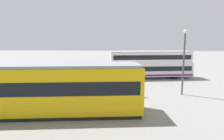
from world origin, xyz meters
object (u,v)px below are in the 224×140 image
(double_decker_bus, at_px, (150,64))
(info_sign, at_px, (32,75))
(pedestrian_near_railing, at_px, (80,79))
(street_lamp, at_px, (184,57))
(tram_yellow, at_px, (48,89))
(pedestrian_crossing, at_px, (136,86))

(double_decker_bus, bearing_deg, info_sign, 31.34)
(pedestrian_near_railing, xyz_separation_m, street_lamp, (-10.52, 2.30, 2.74))
(double_decker_bus, distance_m, pedestrian_near_railing, 10.24)
(tram_yellow, height_order, pedestrian_near_railing, tram_yellow)
(pedestrian_crossing, bearing_deg, pedestrian_near_railing, -28.27)
(tram_yellow, xyz_separation_m, pedestrian_near_railing, (-0.27, -7.98, -0.93))
(double_decker_bus, height_order, street_lamp, street_lamp)
(info_sign, bearing_deg, pedestrian_crossing, 173.80)
(double_decker_bus, distance_m, tram_yellow, 16.24)
(pedestrian_crossing, bearing_deg, tram_yellow, 36.48)
(pedestrian_crossing, xyz_separation_m, street_lamp, (-4.43, -0.98, 2.64))
(double_decker_bus, xyz_separation_m, info_sign, (12.91, 7.86, -0.31))
(pedestrian_near_railing, xyz_separation_m, info_sign, (4.49, 2.13, 0.72))
(pedestrian_crossing, xyz_separation_m, info_sign, (10.58, -1.15, 0.63))
(tram_yellow, xyz_separation_m, pedestrian_crossing, (-6.37, -4.71, -0.84))
(street_lamp, bearing_deg, info_sign, -0.65)
(info_sign, bearing_deg, double_decker_bus, -148.66)
(double_decker_bus, height_order, pedestrian_near_railing, double_decker_bus)
(tram_yellow, distance_m, street_lamp, 12.33)
(pedestrian_near_railing, bearing_deg, street_lamp, 167.68)
(pedestrian_near_railing, bearing_deg, info_sign, 25.37)
(pedestrian_near_railing, distance_m, street_lamp, 11.11)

